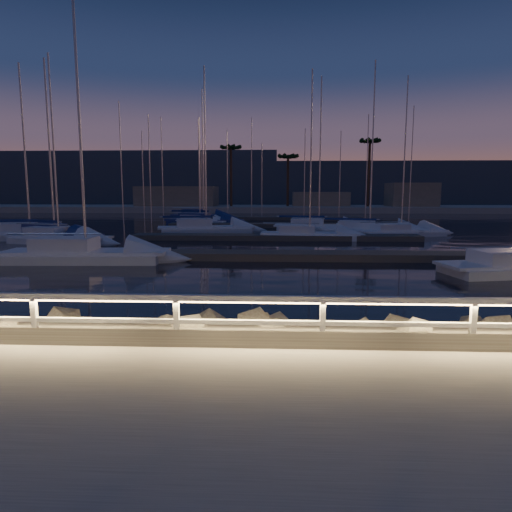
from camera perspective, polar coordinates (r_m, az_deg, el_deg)
The scene contains 22 objects.
ground at distance 9.57m, azimuth 2.18°, elevation -11.17°, with size 400.00×400.00×0.00m, color #ADA89D.
harbor_water at distance 40.46m, azimuth 2.50°, elevation 2.31°, with size 400.00×440.00×0.60m.
guard_rail at distance 9.35m, azimuth 1.78°, elevation -6.69°, with size 44.11×0.12×1.06m.
riprap at distance 11.38m, azimuth -7.37°, elevation -9.38°, with size 38.00×3.13×1.39m.
floating_docks at distance 41.69m, azimuth 2.51°, elevation 3.27°, with size 22.00×36.00×0.40m.
far_shore at distance 83.13m, azimuth 2.47°, elevation 6.20°, with size 160.00×14.00×5.20m.
palm_left at distance 81.73m, azimuth -3.16°, elevation 13.07°, with size 3.00×3.00×11.20m.
palm_center at distance 82.25m, azimuth 4.02°, elevation 12.08°, with size 3.00×3.00×9.70m.
palm_right at distance 82.96m, azimuth 14.04°, elevation 13.39°, with size 3.00×3.00×12.20m.
distant_hills at distance 144.44m, azimuth -6.33°, elevation 8.76°, with size 230.00×37.50×18.00m.
sailboat_a at distance 37.49m, azimuth -24.06°, elevation 2.42°, with size 7.98×4.85×13.27m.
sailboat_b at distance 25.98m, azimuth -20.93°, elevation 0.34°, with size 8.71×2.99×14.64m.
sailboat_c at distance 35.71m, azimuth 6.39°, elevation 2.74°, with size 7.71×2.90×12.80m.
sailboat_e at distance 39.56m, azimuth -26.66°, elevation 2.53°, with size 8.05×4.02×13.28m.
sailboat_f at distance 35.68m, azimuth -23.65°, elevation 2.14°, with size 8.00×4.09×13.14m.
sailboat_g at distance 43.22m, azimuth 7.54°, elevation 3.69°, with size 8.52×3.49×14.05m.
sailboat_h at distance 40.60m, azimuth 13.67°, elevation 3.23°, with size 8.90×4.41×14.51m.
sailboat_i at distance 50.87m, azimuth -7.19°, elevation 4.35°, with size 6.94×3.57×11.45m.
sailboat_j at distance 40.98m, azimuth -6.54°, elevation 3.51°, with size 8.78×4.30×14.43m.
sailboat_l at distance 39.86m, azimuth 17.43°, elevation 2.96°, with size 7.95×4.16×12.95m.
sailboat_m at distance 61.73m, azimuth -7.12°, elevation 5.06°, with size 7.91×2.67×13.37m.
sailboat_n at distance 51.07m, azimuth -6.75°, elevation 4.43°, with size 8.91×4.33×14.64m.
Camera 1 is at (0.05, -9.03, 3.17)m, focal length 32.00 mm.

